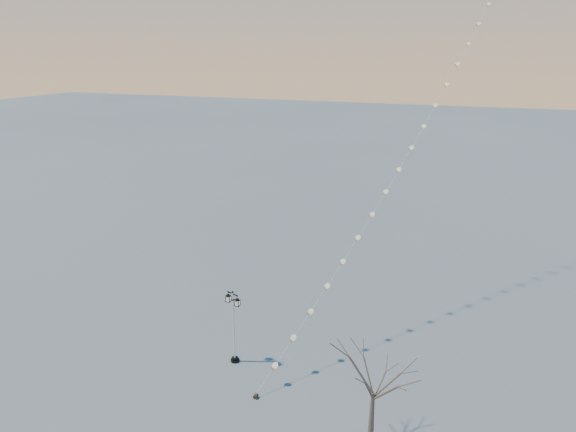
% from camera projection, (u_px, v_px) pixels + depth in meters
% --- Properties ---
extents(ground, '(300.00, 300.00, 0.00)m').
position_uv_depth(ground, '(264.00, 399.00, 26.10)').
color(ground, slate).
rests_on(ground, ground).
extents(street_lamp, '(1.07, 0.66, 4.41)m').
position_uv_depth(street_lamp, '(234.00, 323.00, 28.48)').
color(street_lamp, black).
rests_on(street_lamp, ground).
extents(bare_tree, '(2.74, 2.74, 4.54)m').
position_uv_depth(bare_tree, '(374.00, 380.00, 22.45)').
color(bare_tree, brown).
rests_on(bare_tree, ground).
extents(kite_train, '(13.94, 36.50, 33.60)m').
position_uv_depth(kite_train, '(450.00, 52.00, 34.70)').
color(kite_train, black).
rests_on(kite_train, ground).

